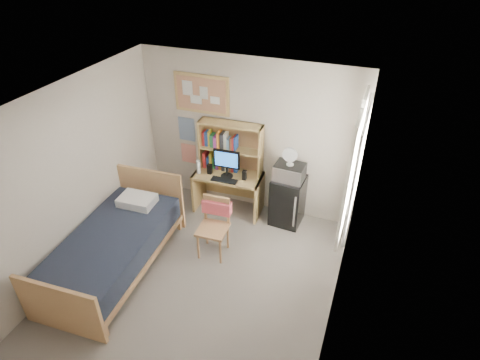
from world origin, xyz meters
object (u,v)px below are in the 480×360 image
at_px(monitor, 227,164).
at_px(speaker_right, 244,175).
at_px(desk_chair, 213,229).
at_px(mini_fridge, 288,200).
at_px(microwave, 289,172).
at_px(desk_fan, 291,157).
at_px(bed, 114,251).
at_px(speaker_left, 210,169).
at_px(desk, 228,192).
at_px(bulletin_board, 202,94).

xyz_separation_m(monitor, speaker_right, (0.30, 0.02, -0.15)).
height_order(desk_chair, mini_fridge, desk_chair).
distance_m(microwave, desk_fan, 0.27).
height_order(bed, speaker_left, speaker_left).
relative_size(desk, desk_fan, 4.00).
height_order(bulletin_board, speaker_right, bulletin_board).
relative_size(speaker_left, desk_fan, 0.60).
bearing_deg(speaker_left, desk_chair, -67.19).
height_order(bed, speaker_right, speaker_right).
xyz_separation_m(bed, microwave, (2.01, 1.88, 0.66)).
xyz_separation_m(desk, desk_fan, (1.02, 0.02, 0.88)).
bearing_deg(desk_fan, monitor, -172.43).
bearing_deg(monitor, speaker_right, -0.00).
height_order(bulletin_board, monitor, bulletin_board).
height_order(speaker_left, speaker_right, speaker_left).
relative_size(mini_fridge, bed, 0.38).
bearing_deg(desk_chair, microwave, 50.36).
bearing_deg(desk_chair, monitor, 97.27).
height_order(monitor, speaker_left, monitor).
relative_size(speaker_left, speaker_right, 1.07).
bearing_deg(microwave, speaker_right, -171.85).
xyz_separation_m(desk_chair, monitor, (-0.20, 1.04, 0.48)).
xyz_separation_m(mini_fridge, speaker_right, (-0.72, -0.08, 0.37)).
xyz_separation_m(desk, speaker_left, (-0.30, -0.08, 0.44)).
distance_m(bulletin_board, monitor, 1.18).
bearing_deg(speaker_right, desk_fan, 1.97).
distance_m(bed, speaker_right, 2.29).
relative_size(desk, speaker_left, 6.61).
distance_m(bulletin_board, speaker_right, 1.45).
distance_m(desk, bed, 2.11).
relative_size(desk_chair, speaker_left, 5.41).
distance_m(mini_fridge, speaker_left, 1.37).
distance_m(desk_chair, desk_fan, 1.59).
height_order(desk_chair, microwave, microwave).
bearing_deg(bulletin_board, desk, -27.69).
relative_size(bulletin_board, desk, 0.83).
distance_m(bulletin_board, speaker_left, 1.21).
relative_size(desk, mini_fridge, 1.36).
distance_m(mini_fridge, monitor, 1.15).
bearing_deg(speaker_right, bed, -128.39).
relative_size(mini_fridge, speaker_left, 4.87).
xyz_separation_m(mini_fridge, monitor, (-1.02, -0.10, 0.52)).
distance_m(monitor, speaker_left, 0.33).
bearing_deg(bed, desk_fan, 40.06).
bearing_deg(mini_fridge, bed, -133.39).
height_order(speaker_right, microwave, microwave).
relative_size(monitor, speaker_right, 2.90).
xyz_separation_m(speaker_right, microwave, (0.72, 0.06, 0.18)).
relative_size(bulletin_board, microwave, 2.07).
bearing_deg(speaker_right, speaker_left, 180.00).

